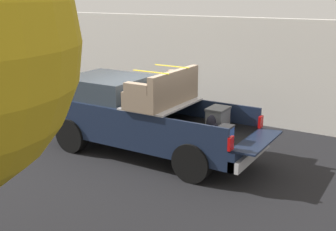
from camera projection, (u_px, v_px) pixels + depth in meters
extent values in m
plane|color=black|center=(148.00, 153.00, 10.87)|extent=(40.00, 40.00, 0.00)
cube|color=#162138|center=(148.00, 130.00, 10.70)|extent=(5.50, 1.92, 0.43)
cube|color=black|center=(190.00, 129.00, 10.03)|extent=(2.80, 1.80, 0.04)
cube|color=#162138|center=(169.00, 130.00, 9.20)|extent=(2.80, 0.06, 0.50)
cube|color=#162138|center=(207.00, 110.00, 10.73)|extent=(2.80, 0.06, 0.50)
cube|color=#162138|center=(142.00, 111.00, 10.65)|extent=(0.06, 1.80, 0.50)
cube|color=#162138|center=(258.00, 141.00, 9.19)|extent=(0.55, 1.80, 0.04)
cube|color=#B2B2B7|center=(162.00, 104.00, 10.28)|extent=(1.25, 1.92, 0.04)
cube|color=#162138|center=(105.00, 105.00, 11.24)|extent=(2.30, 1.92, 0.50)
cube|color=#2D3842|center=(107.00, 86.00, 11.05)|extent=(1.94, 1.76, 0.53)
cube|color=#162138|center=(68.00, 101.00, 11.94)|extent=(0.40, 1.82, 0.38)
cube|color=#B2B2B7|center=(250.00, 154.00, 9.36)|extent=(0.24, 1.92, 0.24)
cube|color=red|center=(231.00, 144.00, 8.55)|extent=(0.06, 0.20, 0.28)
cube|color=red|center=(261.00, 122.00, 9.99)|extent=(0.06, 0.20, 0.28)
cylinder|color=black|center=(72.00, 135.00, 10.91)|extent=(0.88, 0.30, 0.88)
cylinder|color=black|center=(115.00, 119.00, 12.35)|extent=(0.88, 0.30, 0.88)
cylinder|color=black|center=(192.00, 162.00, 9.15)|extent=(0.88, 0.30, 0.88)
cylinder|color=black|center=(226.00, 139.00, 10.59)|extent=(0.88, 0.30, 0.88)
cube|color=slate|center=(218.00, 118.00, 10.08)|extent=(0.40, 0.55, 0.41)
cube|color=#505359|center=(218.00, 109.00, 10.01)|extent=(0.44, 0.59, 0.05)
ellipsoid|color=black|center=(211.00, 124.00, 9.62)|extent=(0.20, 0.31, 0.42)
ellipsoid|color=black|center=(215.00, 127.00, 9.58)|extent=(0.09, 0.21, 0.18)
cube|color=#3359B2|center=(226.00, 134.00, 9.09)|extent=(0.26, 0.34, 0.30)
cube|color=#262628|center=(226.00, 127.00, 9.04)|extent=(0.28, 0.36, 0.04)
cube|color=#84705B|center=(162.00, 94.00, 10.22)|extent=(0.87, 2.07, 0.42)
cube|color=#84705B|center=(175.00, 79.00, 9.92)|extent=(0.16, 2.07, 0.40)
cube|color=#84705B|center=(137.00, 88.00, 9.39)|extent=(0.63, 0.20, 0.22)
cube|color=#84705B|center=(179.00, 75.00, 10.92)|extent=(0.63, 0.20, 0.22)
cube|color=yellow|center=(151.00, 72.00, 9.66)|extent=(0.97, 0.03, 0.02)
cube|color=yellow|center=(172.00, 66.00, 10.43)|extent=(0.97, 0.03, 0.02)
cube|color=silver|center=(178.00, 64.00, 14.47)|extent=(11.63, 0.36, 3.25)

